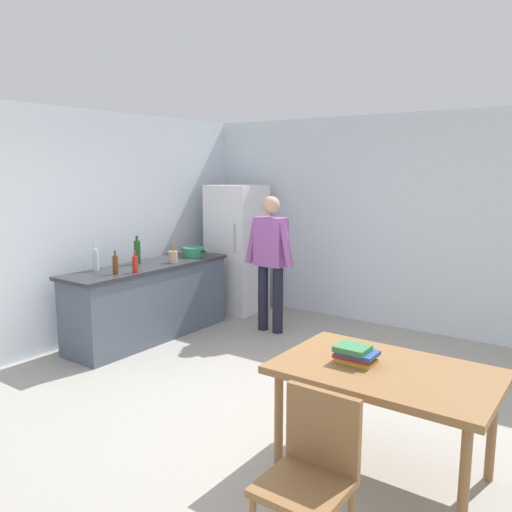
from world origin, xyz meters
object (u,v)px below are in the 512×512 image
object	(u,v)px
bottle_sauce_red	(135,264)
bottle_water_clear	(95,259)
chair	(312,468)
bottle_wine_green	(137,252)
utensil_jar	(173,256)
cooking_pot	(193,252)
person	(270,255)
refrigerator	(237,249)
bottle_beer_brown	(115,264)
book_stack	(355,354)
dining_table	(385,379)

from	to	relation	value
bottle_sauce_red	bottle_water_clear	bearing A→B (deg)	-159.13
chair	bottle_wine_green	world-z (taller)	bottle_wine_green
utensil_jar	chair	bearing A→B (deg)	-35.72
cooking_pot	utensil_jar	distance (m)	0.49
person	bottle_wine_green	size ratio (longest dim) A/B	5.00
refrigerator	bottle_sauce_red	distance (m)	2.02
cooking_pot	refrigerator	bearing A→B (deg)	86.30
utensil_jar	cooking_pot	bearing A→B (deg)	102.17
utensil_jar	refrigerator	bearing A→B (deg)	92.05
bottle_beer_brown	book_stack	size ratio (longest dim) A/B	0.95
utensil_jar	bottle_beer_brown	distance (m)	0.86
bottle_sauce_red	book_stack	bearing A→B (deg)	-13.45
person	bottle_beer_brown	distance (m)	1.88
dining_table	utensil_jar	size ratio (longest dim) A/B	4.37
chair	book_stack	xyz separation A→B (m)	(-0.21, 0.95, 0.27)
chair	bottle_wine_green	size ratio (longest dim) A/B	2.68
dining_table	bottle_beer_brown	size ratio (longest dim) A/B	5.38
person	cooking_pot	xyz separation A→B (m)	(-1.01, -0.30, -0.02)
bottle_beer_brown	dining_table	bearing A→B (deg)	-8.80
refrigerator	bottle_wine_green	xyz separation A→B (m)	(-0.24, -1.64, 0.15)
bottle_sauce_red	cooking_pot	bearing A→B (deg)	99.78
cooking_pot	bottle_wine_green	distance (m)	0.81
bottle_wine_green	bottle_beer_brown	bearing A→B (deg)	-63.88
refrigerator	dining_table	bearing A→B (deg)	-39.29
person	chair	xyz separation A→B (m)	(2.35, -3.11, -0.44)
person	bottle_sauce_red	size ratio (longest dim) A/B	7.08
person	bottle_wine_green	xyz separation A→B (m)	(-1.19, -1.08, 0.07)
bottle_water_clear	cooking_pot	bearing A→B (deg)	79.24
bottle_wine_green	bottle_sauce_red	world-z (taller)	bottle_wine_green
bottle_beer_brown	bottle_sauce_red	bearing A→B (deg)	57.79
chair	person	bearing A→B (deg)	141.18
refrigerator	bottle_wine_green	size ratio (longest dim) A/B	5.29
dining_table	utensil_jar	world-z (taller)	utensil_jar
chair	bottle_water_clear	world-z (taller)	bottle_water_clear
refrigerator	person	distance (m)	1.10
bottle_sauce_red	bottle_beer_brown	distance (m)	0.21
person	chair	distance (m)	3.93
dining_table	book_stack	bearing A→B (deg)	-174.37
refrigerator	bottle_wine_green	distance (m)	1.66
person	cooking_pot	bearing A→B (deg)	-163.39
bottle_beer_brown	book_stack	world-z (taller)	bottle_beer_brown
utensil_jar	person	bearing A→B (deg)	40.71
cooking_pot	bottle_beer_brown	distance (m)	1.34
chair	bottle_beer_brown	distance (m)	3.61
dining_table	chair	distance (m)	0.98
chair	bottle_wine_green	bearing A→B (deg)	164.30
book_stack	utensil_jar	bearing A→B (deg)	155.44
bottle_wine_green	bottle_beer_brown	world-z (taller)	bottle_wine_green
refrigerator	chair	world-z (taller)	refrigerator
refrigerator	bottle_water_clear	xyz separation A→B (m)	(-0.31, -2.19, 0.13)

